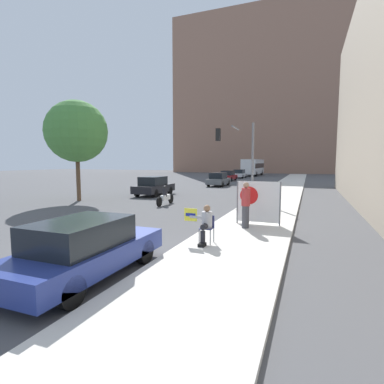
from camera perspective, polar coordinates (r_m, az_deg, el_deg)
The scene contains 15 objects.
ground_plane at distance 9.15m, azimuth -16.40°, elevation -11.84°, with size 160.00×160.00×0.00m, color #4F4F51.
sidewalk_curb at distance 22.12m, azimuth 15.69°, elevation -1.34°, with size 3.26×90.00×0.13m, color beige.
building_backdrop_far at distance 79.74m, azimuth 16.39°, elevation 17.61°, with size 52.00×12.00×38.72m.
seated_protester at distance 9.58m, azimuth 2.55°, elevation -5.87°, with size 0.95×0.77×1.23m.
jogger_on_sidewalk at distance 11.93m, azimuth 10.19°, elevation -2.37°, with size 0.34×0.34×1.81m.
protest_banner at distance 12.68m, azimuth 12.43°, elevation -1.83°, with size 1.81×0.06×1.80m.
traffic_light_pole at distance 20.56m, azimuth 8.90°, elevation 8.16°, with size 2.60×2.37×5.16m.
parked_car_curbside at distance 7.58m, azimuth -19.82°, elevation -10.11°, with size 1.78×4.36×1.40m.
car_on_road_nearest at distance 24.46m, azimuth -7.30°, elevation 1.12°, with size 1.82×4.17×1.54m.
car_on_road_midblock at distance 33.75m, azimuth 5.06°, elevation 2.40°, with size 1.76×4.21×1.51m.
car_on_road_distant at distance 43.03m, azimuth 6.87°, elevation 3.09°, with size 1.73×4.44×1.46m.
car_on_road_far_lane at distance 50.66m, azimuth 9.04°, elevation 3.45°, with size 1.71×4.14×1.44m.
city_bus_on_road at distance 59.51m, azimuth 11.57°, elevation 4.81°, with size 2.60×11.17×3.16m.
motorcycle_on_road at distance 19.01m, azimuth -5.13°, elevation -0.88°, with size 0.28×2.25×1.23m.
street_tree_near_curb at distance 22.40m, azimuth -21.14°, elevation 10.69°, with size 4.21×4.21×6.91m.
Camera 1 is at (5.40, -6.86, 2.74)m, focal length 28.00 mm.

